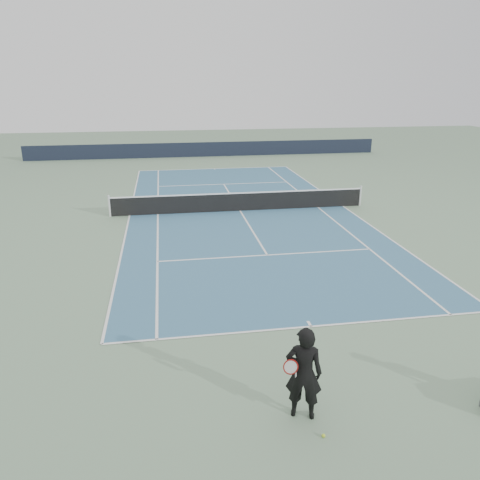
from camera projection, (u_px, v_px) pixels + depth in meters
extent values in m
plane|color=slate|center=(240.00, 211.00, 23.70)|extent=(80.00, 80.00, 0.00)
cube|color=#386684|center=(240.00, 211.00, 23.70)|extent=(10.97, 23.77, 0.01)
cylinder|color=silver|center=(109.00, 206.00, 22.55)|extent=(0.10, 0.10, 1.07)
cylinder|color=silver|center=(360.00, 196.00, 24.50)|extent=(0.10, 0.10, 1.07)
cube|color=black|center=(240.00, 202.00, 23.55)|extent=(12.80, 0.03, 0.90)
cube|color=white|center=(240.00, 193.00, 23.40)|extent=(12.80, 0.04, 0.06)
cube|color=black|center=(206.00, 149.00, 40.19)|extent=(30.00, 0.25, 1.20)
imported|color=black|center=(304.00, 373.00, 9.00)|extent=(0.88, 0.75, 1.96)
torus|color=maroon|center=(291.00, 367.00, 8.84)|extent=(0.34, 0.18, 0.36)
cylinder|color=white|center=(291.00, 367.00, 8.84)|extent=(0.29, 0.14, 0.32)
cylinder|color=white|center=(296.00, 377.00, 8.97)|extent=(0.08, 0.13, 0.27)
sphere|color=#C1DE2D|center=(323.00, 436.00, 8.72)|extent=(0.07, 0.07, 0.07)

